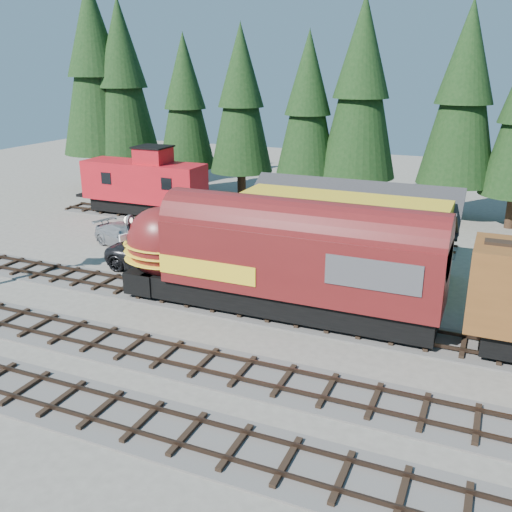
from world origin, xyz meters
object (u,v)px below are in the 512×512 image
at_px(depot, 342,229).
at_px(pickup_truck_b, 126,236).
at_px(locomotive, 265,263).
at_px(pickup_truck_a, 162,255).
at_px(caboose, 145,184).

distance_m(depot, pickup_truck_b, 15.25).
distance_m(locomotive, pickup_truck_b, 14.54).
bearing_deg(pickup_truck_a, depot, -74.91).
bearing_deg(locomotive, pickup_truck_b, 154.20).
bearing_deg(pickup_truck_b, pickup_truck_a, -101.05).
relative_size(locomotive, pickup_truck_b, 3.11).
height_order(locomotive, pickup_truck_a, locomotive).
bearing_deg(caboose, pickup_truck_a, -51.99).
bearing_deg(caboose, locomotive, -40.35).
distance_m(depot, caboose, 20.04).
relative_size(locomotive, caboose, 1.63).
relative_size(depot, pickup_truck_b, 2.35).
relative_size(depot, locomotive, 0.76).
relative_size(depot, pickup_truck_a, 1.87).
height_order(locomotive, caboose, caboose).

